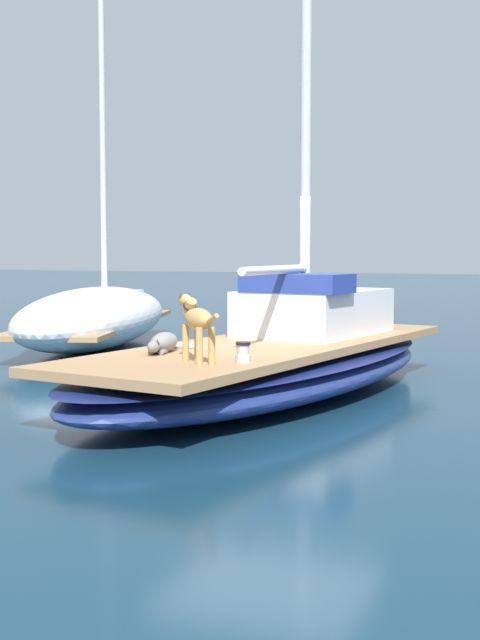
% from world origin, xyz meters
% --- Properties ---
extents(ground_plane, '(120.00, 120.00, 0.00)m').
position_xyz_m(ground_plane, '(0.00, 0.00, 0.00)').
color(ground_plane, '#143347').
extents(sailboat_main, '(3.66, 7.55, 0.66)m').
position_xyz_m(sailboat_main, '(0.00, 0.00, 0.34)').
color(sailboat_main, navy).
rests_on(sailboat_main, ground).
extents(mast_main, '(0.14, 2.27, 6.03)m').
position_xyz_m(mast_main, '(0.15, 0.72, 3.34)').
color(mast_main, silver).
rests_on(mast_main, sailboat_main).
extents(cabin_house, '(1.74, 2.42, 0.84)m').
position_xyz_m(cabin_house, '(0.20, 1.10, 1.01)').
color(cabin_house, silver).
rests_on(cabin_house, sailboat_main).
extents(dog_grey, '(0.36, 0.95, 0.22)m').
position_xyz_m(dog_grey, '(-0.74, -1.44, 0.77)').
color(dog_grey, gray).
rests_on(dog_grey, sailboat_main).
extents(dog_tan, '(0.75, 0.70, 0.70)m').
position_xyz_m(dog_tan, '(-0.01, -2.12, 1.08)').
color(dog_tan, tan).
rests_on(dog_tan, sailboat_main).
extents(deck_winch, '(0.16, 0.16, 0.21)m').
position_xyz_m(deck_winch, '(0.41, -1.91, 0.76)').
color(deck_winch, '#B7B7BC').
rests_on(deck_winch, sailboat_main).
extents(coiled_rope, '(0.32, 0.32, 0.04)m').
position_xyz_m(coiled_rope, '(-0.72, -0.89, 0.68)').
color(coiled_rope, beige).
rests_on(coiled_rope, sailboat_main).
extents(moored_boat_port_side, '(4.02, 7.10, 7.79)m').
position_xyz_m(moored_boat_port_side, '(-4.89, 3.75, 0.59)').
color(moored_boat_port_side, white).
rests_on(moored_boat_port_side, ground).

